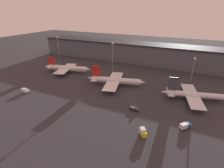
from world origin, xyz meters
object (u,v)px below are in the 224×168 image
Objects in this scene: airplane_1 at (115,80)px; airplane_0 at (67,68)px; airplane_2 at (194,95)px; service_vehicle_3 at (25,91)px; service_vehicle_1 at (143,132)px; service_vehicle_0 at (134,108)px; service_vehicle_2 at (185,126)px.

airplane_0 is at bearing 157.54° from airplane_1.
service_vehicle_3 is (-105.48, -39.19, -1.76)m from airplane_2.
airplane_1 is at bearing -177.16° from service_vehicle_1.
service_vehicle_0 is (24.79, -28.04, -2.56)m from airplane_1.
airplane_2 is at bearing 15.41° from service_vehicle_3.
airplane_1 is 64.04m from service_vehicle_3.
service_vehicle_3 is (-50.79, -38.95, -2.11)m from airplane_1.
airplane_0 reaches higher than service_vehicle_0.
airplane_0 reaches higher than service_vehicle_1.
airplane_2 is 51.06m from service_vehicle_1.
service_vehicle_1 is at bearing -10.33° from service_vehicle_3.
service_vehicle_0 is 76.36m from service_vehicle_3.
service_vehicle_3 is at bearing -154.88° from service_vehicle_0.
service_vehicle_1 is 0.87× the size of service_vehicle_2.
airplane_2 is at bearing 123.71° from service_vehicle_1.
airplane_1 is at bearing 166.04° from airplane_2.
airplane_1 is 1.07× the size of airplane_2.
airplane_2 reaches higher than airplane_0.
airplane_2 is 7.06× the size of service_vehicle_2.
airplane_0 is at bearing 107.15° from service_vehicle_2.
airplane_0 is 111.79m from service_vehicle_2.
service_vehicle_3 is (-86.28, 8.09, -0.27)m from service_vehicle_1.
service_vehicle_2 is 1.16× the size of service_vehicle_3.
service_vehicle_1 is at bearing -46.23° from airplane_0.
service_vehicle_2 is at bearing -35.60° from airplane_0.
service_vehicle_2 is (16.83, 13.79, -0.26)m from service_vehicle_1.
service_vehicle_2 is (104.07, -40.77, -2.20)m from airplane_0.
service_vehicle_3 is at bearing -129.55° from service_vehicle_1.
service_vehicle_1 is (35.49, -47.05, -1.84)m from airplane_1.
airplane_2 is 8.16× the size of service_vehicle_3.
airplane_2 reaches higher than airplane_1.
airplane_0 is 84.43m from service_vehicle_0.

